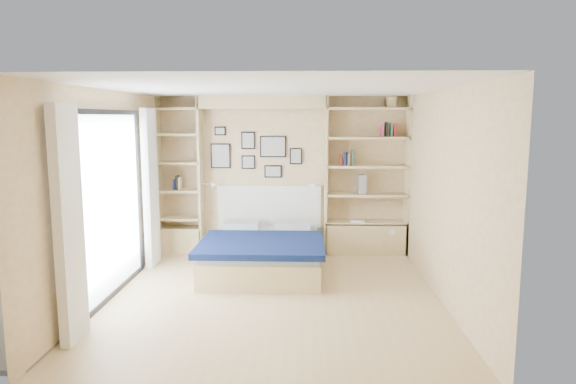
{
  "coord_description": "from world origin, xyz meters",
  "views": [
    {
      "loc": [
        0.39,
        -6.02,
        2.17
      ],
      "look_at": [
        0.14,
        0.9,
        1.16
      ],
      "focal_mm": 32.0,
      "sensor_mm": 36.0,
      "label": 1
    }
  ],
  "objects": [
    {
      "name": "deck_chair",
      "position": [
        -3.7,
        0.61,
        0.38
      ],
      "size": [
        0.63,
        0.87,
        0.79
      ],
      "rotation": [
        0.0,
        0.0,
        0.22
      ],
      "color": "tan",
      "rests_on": "ground"
    },
    {
      "name": "ground",
      "position": [
        0.0,
        0.0,
        0.0
      ],
      "size": [
        4.5,
        4.5,
        0.0
      ],
      "primitive_type": "plane",
      "color": "tan",
      "rests_on": "ground"
    },
    {
      "name": "bed",
      "position": [
        -0.21,
        1.07,
        0.27
      ],
      "size": [
        1.68,
        2.21,
        1.07
      ],
      "color": "tan",
      "rests_on": "ground"
    },
    {
      "name": "room_shell",
      "position": [
        -0.39,
        1.52,
        1.08
      ],
      "size": [
        4.5,
        4.5,
        4.5
      ],
      "color": "#D1B882",
      "rests_on": "ground"
    },
    {
      "name": "shelf_decor",
      "position": [
        1.05,
        2.07,
        1.67
      ],
      "size": [
        3.53,
        0.23,
        2.03
      ],
      "color": "#A51E1E",
      "rests_on": "ground"
    },
    {
      "name": "photo_gallery",
      "position": [
        -0.45,
        2.22,
        1.6
      ],
      "size": [
        1.48,
        0.02,
        0.82
      ],
      "color": "black",
      "rests_on": "ground"
    },
    {
      "name": "reading_lamps",
      "position": [
        -0.3,
        2.0,
        1.1
      ],
      "size": [
        1.92,
        0.12,
        0.15
      ],
      "color": "silver",
      "rests_on": "ground"
    }
  ]
}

